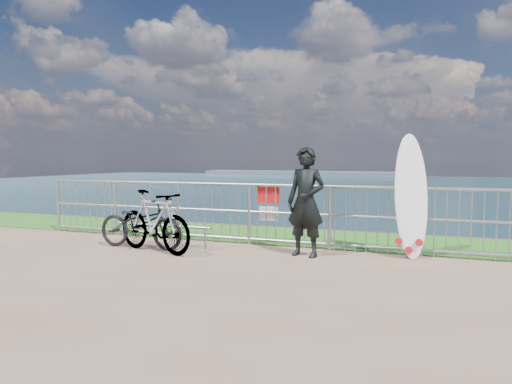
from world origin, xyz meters
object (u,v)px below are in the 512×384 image
at_px(surfer, 306,202).
at_px(bicycle_near, 141,223).
at_px(bicycle_far, 154,221).
at_px(surfboard, 411,200).

relative_size(surfer, bicycle_near, 1.05).
bearing_deg(bicycle_near, bicycle_far, -114.94).
height_order(surfboard, bicycle_near, surfboard).
xyz_separation_m(surfer, bicycle_far, (-2.47, -0.61, -0.36)).
xyz_separation_m(surfer, surfboard, (1.58, 0.54, 0.04)).
relative_size(surfer, surfboard, 0.88).
relative_size(surfboard, bicycle_near, 1.18).
distance_m(surfer, surfboard, 1.67).
bearing_deg(surfboard, surfer, -161.26).
distance_m(surfer, bicycle_far, 2.57).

